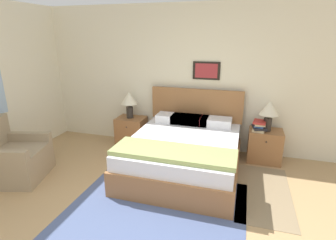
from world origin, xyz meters
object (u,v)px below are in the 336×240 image
bed (184,152)px  nightstand_near_window (132,131)px  table_lamp_near_window (129,100)px  table_lamp_by_door (269,110)px  armchair (14,159)px  nightstand_by_door (265,146)px

bed → nightstand_near_window: bearing=149.2°
nightstand_near_window → table_lamp_near_window: table_lamp_near_window is taller
nightstand_near_window → table_lamp_near_window: size_ratio=1.10×
bed → table_lamp_near_window: 1.56m
table_lamp_near_window → table_lamp_by_door: 2.48m
table_lamp_by_door → bed: bearing=-149.4°
armchair → nightstand_by_door: 3.98m
nightstand_near_window → table_lamp_by_door: (2.46, -0.00, 0.62)m
nightstand_by_door → table_lamp_near_window: bearing=-180.0°
nightstand_near_window → table_lamp_by_door: size_ratio=1.10×
nightstand_near_window → nightstand_by_door: (2.46, 0.00, 0.00)m
bed → nightstand_by_door: bearing=30.8°
armchair → table_lamp_near_window: 2.11m
table_lamp_near_window → bed: bearing=-30.4°
table_lamp_by_door → nightstand_by_door: bearing=159.1°
armchair → nightstand_by_door: bearing=98.7°
armchair → nightstand_by_door: armchair is taller
armchair → table_lamp_by_door: size_ratio=1.96×
bed → nightstand_near_window: size_ratio=3.53×
table_lamp_by_door → table_lamp_near_window: bearing=180.0°
nightstand_by_door → table_lamp_near_window: table_lamp_near_window is taller
bed → table_lamp_near_window: size_ratio=3.88×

